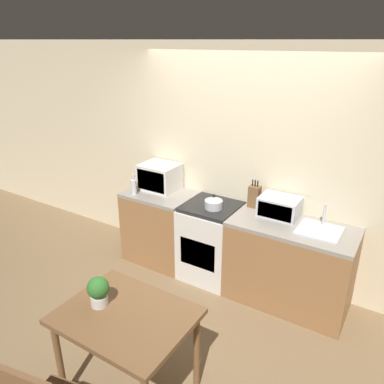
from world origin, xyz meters
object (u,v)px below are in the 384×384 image
(stove_range, at_px, (211,241))
(toaster_oven, at_px, (279,207))
(microwave, at_px, (160,177))
(kettle, at_px, (214,203))
(dining_table, at_px, (126,325))
(bottle, at_px, (134,186))

(stove_range, xyz_separation_m, toaster_oven, (0.72, 0.14, 0.55))
(stove_range, relative_size, microwave, 2.02)
(kettle, relative_size, dining_table, 0.21)
(stove_range, xyz_separation_m, kettle, (0.05, -0.06, 0.52))
(toaster_oven, distance_m, dining_table, 1.96)
(stove_range, xyz_separation_m, microwave, (-0.78, 0.10, 0.61))
(toaster_oven, bearing_deg, stove_range, -169.18)
(microwave, relative_size, dining_table, 0.47)
(toaster_oven, bearing_deg, microwave, -178.56)
(microwave, height_order, bottle, microwave)
(stove_range, height_order, microwave, microwave)
(microwave, relative_size, toaster_oven, 1.11)
(kettle, bearing_deg, microwave, 169.31)
(dining_table, bearing_deg, kettle, 96.79)
(microwave, bearing_deg, kettle, -10.69)
(bottle, xyz_separation_m, dining_table, (1.19, -1.53, -0.33))
(microwave, distance_m, toaster_oven, 1.50)
(bottle, relative_size, dining_table, 0.26)
(stove_range, height_order, bottle, bottle)
(stove_range, bearing_deg, microwave, 172.72)
(stove_range, distance_m, dining_table, 1.77)
(stove_range, xyz_separation_m, bottle, (-0.94, -0.20, 0.55))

